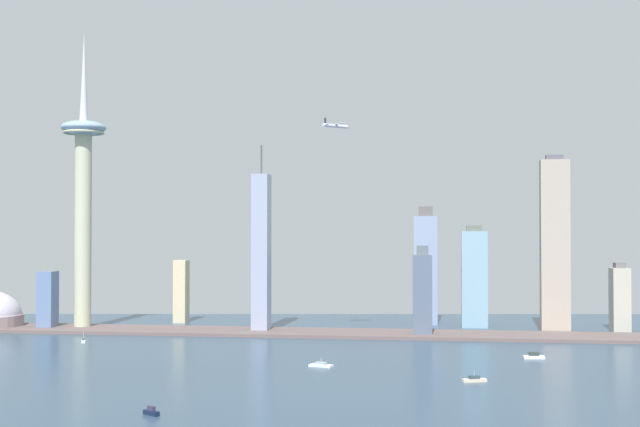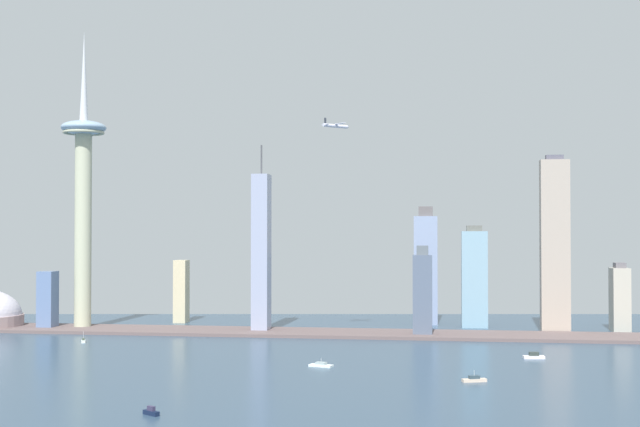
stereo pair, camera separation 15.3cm
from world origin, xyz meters
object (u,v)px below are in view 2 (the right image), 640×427
skyscraper_1 (426,268)px  boat_1 (474,380)px  skyscraper_4 (474,278)px  boat_6 (83,341)px  skyscraper_6 (555,245)px  airplane (336,126)px  skyscraper_5 (181,291)px  observation_tower (83,183)px  skyscraper_8 (423,294)px  skyscraper_0 (620,299)px  skyscraper_2 (48,300)px  skyscraper_7 (261,253)px  boat_0 (534,356)px  boat_3 (151,412)px  boat_4 (321,365)px

skyscraper_1 → boat_1: skyscraper_1 is taller
skyscraper_1 → skyscraper_4: skyscraper_1 is taller
boat_6 → skyscraper_4: bearing=93.1°
skyscraper_4 → boat_6: 386.46m
skyscraper_6 → boat_1: skyscraper_6 is taller
boat_1 → airplane: bearing=-80.4°
skyscraper_1 → skyscraper_4: (49.29, -16.11, -8.67)m
skyscraper_5 → boat_6: bearing=-101.6°
observation_tower → skyscraper_8: size_ratio=3.54×
skyscraper_8 → airplane: bearing=-161.6°
skyscraper_0 → skyscraper_2: size_ratio=1.16×
skyscraper_4 → boat_1: bearing=-92.4°
skyscraper_7 → boat_0: size_ratio=10.87×
skyscraper_1 → skyscraper_4: bearing=-18.1°
boat_0 → boat_3: boat_0 is taller
skyscraper_0 → observation_tower: bearing=-174.2°
boat_6 → airplane: size_ratio=0.41×
skyscraper_7 → skyscraper_4: bearing=20.2°
observation_tower → skyscraper_5: (78.06, 75.10, -111.75)m
boat_0 → airplane: size_ratio=0.70×
boat_4 → boat_1: bearing=173.2°
skyscraper_4 → airplane: size_ratio=4.32×
skyscraper_8 → boat_6: bearing=-164.6°
skyscraper_5 → observation_tower: bearing=-136.1°
airplane → skyscraper_4: bearing=-0.5°
skyscraper_7 → observation_tower: bearing=179.5°
skyscraper_6 → airplane: (-201.97, -71.96, 109.30)m
skyscraper_1 → skyscraper_7: bearing=-149.5°
skyscraper_6 → boat_0: bearing=-102.7°
skyscraper_8 → boat_3: (-135.59, -355.64, -37.55)m
skyscraper_4 → skyscraper_8: 103.79m
skyscraper_5 → boat_0: skyscraper_5 is taller
skyscraper_1 → airplane: (-78.60, -131.74, 134.52)m
boat_1 → skyscraper_0: bearing=-136.4°
skyscraper_8 → boat_0: bearing=-54.8°
boat_1 → boat_4: boat_1 is taller
observation_tower → skyscraper_0: observation_tower is taller
skyscraper_6 → boat_0: skyscraper_6 is taller
observation_tower → skyscraper_1: bearing=15.0°
skyscraper_1 → skyscraper_7: skyscraper_7 is taller
boat_0 → boat_3: size_ratio=1.57×
observation_tower → skyscraper_2: observation_tower is taller
skyscraper_2 → boat_6: size_ratio=5.82×
boat_4 → skyscraper_1: bearing=-86.4°
skyscraper_7 → boat_1: 320.26m
skyscraper_8 → boat_0: skyscraper_8 is taller
skyscraper_5 → airplane: 267.72m
skyscraper_8 → skyscraper_4: bearing=60.6°
airplane → skyscraper_6: bearing=-23.0°
observation_tower → skyscraper_4: bearing=10.8°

